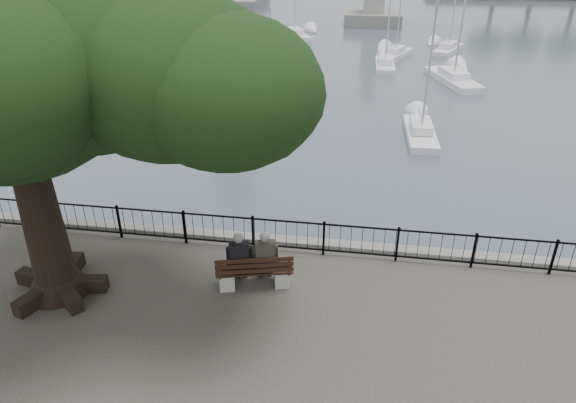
% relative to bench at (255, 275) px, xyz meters
% --- Properties ---
extents(harbor, '(260.00, 260.00, 1.20)m').
position_rel_bench_xyz_m(harbor, '(0.59, 2.22, -0.86)').
color(harbor, '#64625F').
rests_on(harbor, ground).
extents(railing, '(22.06, 0.06, 1.00)m').
position_rel_bench_xyz_m(railing, '(0.59, 1.72, 0.20)').
color(railing, black).
rests_on(railing, ground).
extents(bench, '(2.01, 1.03, 1.02)m').
position_rel_bench_xyz_m(bench, '(0.00, 0.00, 0.00)').
color(bench, gray).
rests_on(bench, ground).
extents(person_left, '(0.59, 0.87, 1.61)m').
position_rel_bench_xyz_m(person_left, '(-0.37, 0.02, 0.39)').
color(person_left, black).
rests_on(person_left, ground).
extents(person_right, '(0.59, 0.87, 1.61)m').
position_rel_bench_xyz_m(person_right, '(0.24, 0.18, 0.39)').
color(person_right, black).
rests_on(person_right, ground).
extents(tree, '(10.77, 7.52, 8.80)m').
position_rel_bench_xyz_m(tree, '(-4.01, -0.81, 5.43)').
color(tree, black).
rests_on(tree, ground).
extents(lion_monument, '(6.01, 6.01, 8.86)m').
position_rel_bench_xyz_m(lion_monument, '(2.59, 49.15, 0.87)').
color(lion_monument, '#64625F').
rests_on(lion_monument, ground).
extents(sailboat_a, '(2.26, 5.68, 9.48)m').
position_rel_bench_xyz_m(sailboat_a, '(-6.32, 17.33, -1.07)').
color(sailboat_a, white).
rests_on(sailboat_a, ground).
extents(sailboat_b, '(1.73, 4.98, 11.51)m').
position_rel_bench_xyz_m(sailboat_b, '(-4.13, 24.61, -1.00)').
color(sailboat_b, white).
rests_on(sailboat_b, ground).
extents(sailboat_c, '(1.46, 4.85, 9.64)m').
position_rel_bench_xyz_m(sailboat_c, '(5.24, 14.38, -1.05)').
color(sailboat_c, white).
rests_on(sailboat_c, ground).
extents(sailboat_d, '(3.39, 6.26, 9.76)m').
position_rel_bench_xyz_m(sailboat_d, '(8.13, 25.33, -1.07)').
color(sailboat_d, white).
rests_on(sailboat_d, ground).
extents(sailboat_e, '(1.54, 5.27, 10.86)m').
position_rel_bench_xyz_m(sailboat_e, '(-12.53, 25.65, -1.03)').
color(sailboat_e, white).
rests_on(sailboat_e, ground).
extents(sailboat_f, '(1.41, 4.84, 9.54)m').
position_rel_bench_xyz_m(sailboat_f, '(3.66, 28.98, -1.05)').
color(sailboat_f, white).
rests_on(sailboat_f, ground).
extents(sailboat_g, '(3.16, 5.07, 9.34)m').
position_rel_bench_xyz_m(sailboat_g, '(9.02, 35.59, -1.06)').
color(sailboat_g, white).
rests_on(sailboat_g, ground).
extents(sailboat_h, '(3.82, 5.87, 14.45)m').
position_rel_bench_xyz_m(sailboat_h, '(-4.75, 40.25, -0.95)').
color(sailboat_h, white).
rests_on(sailboat_h, ground).
extents(sailboat_i, '(3.11, 4.96, 10.03)m').
position_rel_bench_xyz_m(sailboat_i, '(4.56, 32.86, -1.04)').
color(sailboat_i, white).
rests_on(sailboat_i, ground).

